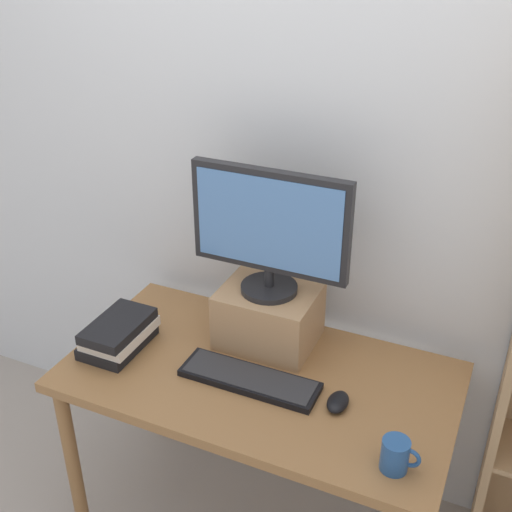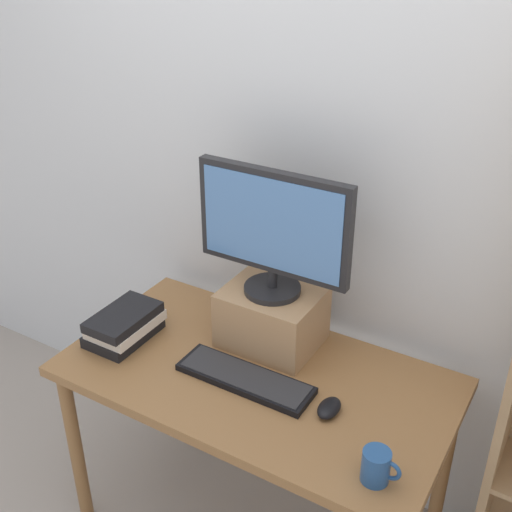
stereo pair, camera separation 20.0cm
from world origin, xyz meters
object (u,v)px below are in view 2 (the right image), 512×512
at_px(riser_box, 272,317).
at_px(book_stack, 124,325).
at_px(computer_monitor, 273,229).
at_px(coffee_mug, 377,466).
at_px(keyboard, 245,378).
at_px(computer_mouse, 329,408).
at_px(desk, 256,393).

height_order(riser_box, book_stack, riser_box).
distance_m(computer_monitor, coffee_mug, 0.79).
height_order(keyboard, computer_mouse, computer_mouse).
distance_m(computer_monitor, computer_mouse, 0.58).
distance_m(keyboard, book_stack, 0.49).
relative_size(computer_mouse, book_stack, 0.39).
height_order(desk, riser_box, riser_box).
bearing_deg(book_stack, keyboard, 1.68).
relative_size(riser_box, keyboard, 0.71).
xyz_separation_m(riser_box, computer_mouse, (0.33, -0.23, -0.09)).
xyz_separation_m(riser_box, coffee_mug, (0.55, -0.40, -0.05)).
distance_m(desk, keyboard, 0.11).
xyz_separation_m(computer_mouse, book_stack, (-0.79, -0.02, 0.04)).
distance_m(computer_mouse, book_stack, 0.79).
relative_size(riser_box, computer_mouse, 3.12).
bearing_deg(riser_box, coffee_mug, -36.35).
height_order(computer_monitor, computer_mouse, computer_monitor).
distance_m(computer_mouse, coffee_mug, 0.28).
height_order(computer_mouse, coffee_mug, coffee_mug).
distance_m(riser_box, computer_monitor, 0.34).
bearing_deg(keyboard, riser_box, 98.25).
bearing_deg(keyboard, computer_mouse, 1.10).
relative_size(desk, coffee_mug, 11.74).
distance_m(computer_monitor, book_stack, 0.65).
distance_m(desk, computer_monitor, 0.56).
bearing_deg(computer_monitor, coffee_mug, -36.25).
relative_size(desk, computer_mouse, 12.34).
bearing_deg(keyboard, desk, 80.31).
bearing_deg(computer_mouse, keyboard, -178.90).
bearing_deg(coffee_mug, computer_monitor, 143.75).
xyz_separation_m(book_stack, coffee_mug, (1.01, -0.15, -0.01)).
distance_m(riser_box, computer_mouse, 0.41).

